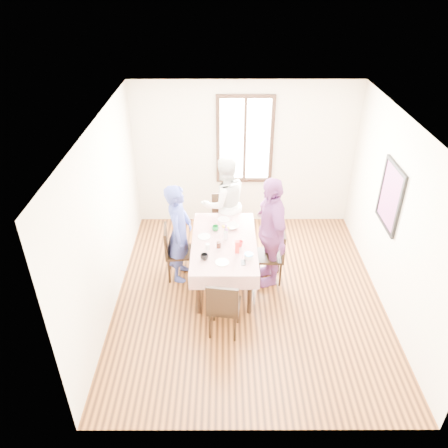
{
  "coord_description": "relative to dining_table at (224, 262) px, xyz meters",
  "views": [
    {
      "loc": [
        -0.39,
        -5.14,
        4.46
      ],
      "look_at": [
        -0.37,
        0.29,
        1.1
      ],
      "focal_mm": 35.06,
      "sensor_mm": 36.0,
      "label": 1
    }
  ],
  "objects": [
    {
      "name": "chair_right",
      "position": [
        0.71,
        0.05,
        0.08
      ],
      "size": [
        0.43,
        0.43,
        0.91
      ],
      "primitive_type": "cube",
      "rotation": [
        0.0,
        0.0,
        1.54
      ],
      "color": "black",
      "rests_on": "ground"
    },
    {
      "name": "serving_bowl",
      "position": [
        0.13,
        0.37,
        0.41
      ],
      "size": [
        0.28,
        0.28,
        0.05
      ],
      "primitive_type": "imported",
      "rotation": [
        0.0,
        0.0,
        0.42
      ],
      "color": "white",
      "rests_on": "tablecloth"
    },
    {
      "name": "window_pane",
      "position": [
        0.37,
        1.9,
        1.27
      ],
      "size": [
        0.9,
        0.02,
        1.5
      ],
      "primitive_type": "cube",
      "color": "white",
      "rests_on": "back_wall"
    },
    {
      "name": "flower_vase",
      "position": [
        0.03,
        0.06,
        0.45
      ],
      "size": [
        0.07,
        0.07,
        0.14
      ],
      "primitive_type": "cylinder",
      "color": "silver",
      "rests_on": "tablecloth"
    },
    {
      "name": "mug_black",
      "position": [
        -0.28,
        -0.46,
        0.43
      ],
      "size": [
        0.13,
        0.13,
        0.09
      ],
      "primitive_type": "imported",
      "rotation": [
        0.0,
        0.0,
        0.14
      ],
      "color": "black",
      "rests_on": "tablecloth"
    },
    {
      "name": "chair_far",
      "position": [
        0.0,
        1.08,
        0.08
      ],
      "size": [
        0.43,
        0.43,
        0.91
      ],
      "primitive_type": "cube",
      "rotation": [
        0.0,
        0.0,
        3.16
      ],
      "color": "black",
      "rests_on": "ground"
    },
    {
      "name": "smartphone",
      "position": [
        0.27,
        -0.54,
        0.39
      ],
      "size": [
        0.07,
        0.13,
        0.01
      ],
      "primitive_type": "cube",
      "color": "black",
      "rests_on": "tablecloth"
    },
    {
      "name": "right_wall",
      "position": [
        2.37,
        -0.34,
        0.98
      ],
      "size": [
        0.0,
        4.5,
        4.5
      ],
      "primitive_type": "plane",
      "rotation": [
        1.57,
        0.0,
        -1.57
      ],
      "color": "beige",
      "rests_on": "ground"
    },
    {
      "name": "person_right",
      "position": [
        0.69,
        0.05,
        0.52
      ],
      "size": [
        0.67,
        1.12,
        1.79
      ],
      "primitive_type": "imported",
      "rotation": [
        0.0,
        0.0,
        -1.34
      ],
      "color": "#7B3A79",
      "rests_on": "ground"
    },
    {
      "name": "jam_jar",
      "position": [
        -0.08,
        -0.17,
        0.43
      ],
      "size": [
        0.06,
        0.06,
        0.09
      ],
      "primitive_type": "cylinder",
      "color": "black",
      "rests_on": "tablecloth"
    },
    {
      "name": "ground",
      "position": [
        0.37,
        -0.34,
        -0.38
      ],
      "size": [
        4.5,
        4.5,
        0.0
      ],
      "primitive_type": "plane",
      "color": "black",
      "rests_on": "ground"
    },
    {
      "name": "plate_near",
      "position": [
        -0.03,
        -0.54,
        0.39
      ],
      "size": [
        0.2,
        0.2,
        0.01
      ],
      "primitive_type": "cylinder",
      "color": "white",
      "rests_on": "tablecloth"
    },
    {
      "name": "plate_left",
      "position": [
        -0.3,
        0.12,
        0.39
      ],
      "size": [
        0.2,
        0.2,
        0.01
      ],
      "primitive_type": "cylinder",
      "color": "white",
      "rests_on": "tablecloth"
    },
    {
      "name": "juice_carton",
      "position": [
        0.19,
        -0.29,
        0.48
      ],
      "size": [
        0.06,
        0.06,
        0.19
      ],
      "primitive_type": "cube",
      "color": "red",
      "rests_on": "tablecloth"
    },
    {
      "name": "person_left",
      "position": [
        -0.69,
        0.15,
        0.44
      ],
      "size": [
        0.46,
        0.64,
        1.63
      ],
      "primitive_type": "imported",
      "rotation": [
        0.0,
        0.0,
        1.44
      ],
      "color": "navy",
      "rests_on": "ground"
    },
    {
      "name": "art_poster",
      "position": [
        2.35,
        -0.04,
        1.18
      ],
      "size": [
        0.04,
        0.76,
        0.96
      ],
      "primitive_type": "cube",
      "color": "red",
      "rests_on": "right_wall"
    },
    {
      "name": "butter_lid",
      "position": [
        0.35,
        -0.43,
        0.46
      ],
      "size": [
        0.12,
        0.12,
        0.01
      ],
      "primitive_type": "cylinder",
      "color": "blue",
      "rests_on": "butter_tub"
    },
    {
      "name": "tablecloth",
      "position": [
        0.0,
        0.0,
        0.38
      ],
      "size": [
        0.97,
        1.69,
        0.01
      ],
      "primitive_type": "cube",
      "color": "#550304",
      "rests_on": "dining_table"
    },
    {
      "name": "chair_near",
      "position": [
        0.0,
        -1.08,
        0.08
      ],
      "size": [
        0.48,
        0.48,
        0.91
      ],
      "primitive_type": "cube",
      "rotation": [
        0.0,
        0.0,
        -0.14
      ],
      "color": "black",
      "rests_on": "ground"
    },
    {
      "name": "mug_green",
      "position": [
        -0.13,
        0.3,
        0.43
      ],
      "size": [
        0.14,
        0.14,
        0.08
      ],
      "primitive_type": "imported",
      "rotation": [
        0.0,
        0.0,
        -0.37
      ],
      "color": "#0C7226",
      "rests_on": "tablecloth"
    },
    {
      "name": "window_frame",
      "position": [
        0.37,
        1.89,
        1.27
      ],
      "size": [
        1.02,
        0.06,
        1.62
      ],
      "primitive_type": "cube",
      "color": "black",
      "rests_on": "back_wall"
    },
    {
      "name": "chair_left",
      "position": [
        -0.71,
        0.15,
        0.08
      ],
      "size": [
        0.46,
        0.46,
        0.91
      ],
      "primitive_type": "cube",
      "rotation": [
        0.0,
        0.0,
        -1.48
      ],
      "color": "black",
      "rests_on": "ground"
    },
    {
      "name": "drinking_glass",
      "position": [
        -0.24,
        -0.21,
        0.43
      ],
      "size": [
        0.06,
        0.06,
        0.09
      ],
      "primitive_type": "cylinder",
      "color": "silver",
      "rests_on": "tablecloth"
    },
    {
      "name": "butter_tub",
      "position": [
        0.35,
        -0.43,
        0.42
      ],
      "size": [
        0.13,
        0.13,
        0.06
      ],
      "primitive_type": "cylinder",
      "color": "white",
      "rests_on": "tablecloth"
    },
    {
      "name": "mug_flag",
      "position": [
        0.24,
        -0.13,
        0.43
      ],
      "size": [
        0.13,
        0.13,
        0.09
      ],
      "primitive_type": "imported",
      "rotation": [
        0.0,
        0.0,
        0.46
      ],
      "color": "red",
      "rests_on": "tablecloth"
    },
    {
      "name": "back_wall",
      "position": [
        0.37,
        1.91,
        0.98
      ],
      "size": [
        4.0,
        0.0,
        4.0
      ],
      "primitive_type": "plane",
      "rotation": [
        1.57,
        0.0,
        0.0
      ],
      "color": "beige",
      "rests_on": "ground"
    },
    {
      "name": "plate_far",
      "position": [
        -0.0,
        0.63,
        0.39
      ],
      "size": [
        0.2,
        0.2,
        0.01
      ],
      "primitive_type": "cylinder",
      "color": "white",
      "rests_on": "tablecloth"
    },
    {
      "name": "flower_bunch",
      "position": [
        0.03,
        0.06,
        0.57
      ],
      "size": [
        0.09,
        0.09,
        0.1
      ],
      "primitive_type": null,
      "color": "yellow",
      "rests_on": "flower_vase"
    },
    {
      "name": "person_far",
      "position": [
        0.0,
        1.06,
        0.47
      ],
      "size": [
        1.0,
        0.9,
        1.68
      ],
      "primitive_type": "imported",
      "rotation": [
        0.0,
        0.0,
        3.53
      ],
      "color": "white",
      "rests_on": "ground"
    },
    {
      "name": "dining_table",
      "position": [
        0.0,
        0.0,
        0.0
      ],
      "size": [
        0.85,
        1.57,
        0.75
      ],
      "primitive_type": "cube",
      "color": "black",
      "rests_on": "ground"
    }
  ]
}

